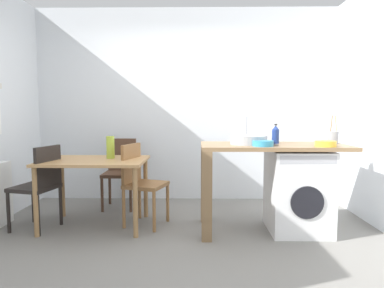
% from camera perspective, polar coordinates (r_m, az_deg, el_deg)
% --- Properties ---
extents(ground_plane, '(5.46, 5.46, 0.00)m').
position_cam_1_polar(ground_plane, '(3.26, -2.09, -17.05)').
color(ground_plane, slate).
extents(wall_back, '(4.60, 0.10, 2.70)m').
position_cam_1_polar(wall_back, '(4.76, -1.06, 6.66)').
color(wall_back, silver).
rests_on(wall_back, ground_plane).
extents(dining_table, '(1.10, 0.76, 0.74)m').
position_cam_1_polar(dining_table, '(3.75, -16.44, -4.05)').
color(dining_table, tan).
rests_on(dining_table, ground_plane).
extents(chair_person_seat, '(0.48, 0.48, 0.90)m').
position_cam_1_polar(chair_person_seat, '(3.87, -24.72, -6.09)').
color(chair_person_seat, black).
rests_on(chair_person_seat, ground_plane).
extents(chair_opposite, '(0.50, 0.50, 0.90)m').
position_cam_1_polar(chair_opposite, '(3.73, -8.97, -6.05)').
color(chair_opposite, olive).
rests_on(chair_opposite, ground_plane).
extents(chair_spare_by_wall, '(0.40, 0.40, 0.90)m').
position_cam_1_polar(chair_spare_by_wall, '(4.49, -12.22, -4.18)').
color(chair_spare_by_wall, '#4C3323').
rests_on(chair_spare_by_wall, ground_plane).
extents(kitchen_counter, '(1.50, 0.68, 0.92)m').
position_cam_1_polar(kitchen_counter, '(3.50, 10.49, -2.63)').
color(kitchen_counter, olive).
rests_on(kitchen_counter, ground_plane).
extents(washing_machine, '(0.60, 0.61, 0.86)m').
position_cam_1_polar(washing_machine, '(3.67, 17.78, -7.70)').
color(washing_machine, white).
rests_on(washing_machine, ground_plane).
extents(sink_basin, '(0.38, 0.38, 0.09)m').
position_cam_1_polar(sink_basin, '(3.47, 9.71, 0.70)').
color(sink_basin, '#9EA0A5').
rests_on(sink_basin, kitchen_counter).
extents(tap, '(0.02, 0.02, 0.28)m').
position_cam_1_polar(tap, '(3.64, 9.30, 2.42)').
color(tap, '#B2B2B7').
rests_on(tap, kitchen_counter).
extents(bottle_tall_green, '(0.08, 0.08, 0.21)m').
position_cam_1_polar(bottle_tall_green, '(3.61, 14.22, 1.57)').
color(bottle_tall_green, navy).
rests_on(bottle_tall_green, kitchen_counter).
extents(mixing_bowl, '(0.20, 0.20, 0.06)m').
position_cam_1_polar(mixing_bowl, '(3.30, 12.14, 0.17)').
color(mixing_bowl, teal).
rests_on(mixing_bowl, kitchen_counter).
extents(utensil_crock, '(0.11, 0.11, 0.30)m').
position_cam_1_polar(utensil_crock, '(3.76, 23.16, 1.07)').
color(utensil_crock, gray).
rests_on(utensil_crock, kitchen_counter).
extents(colander, '(0.20, 0.20, 0.06)m').
position_cam_1_polar(colander, '(3.45, 22.07, 0.11)').
color(colander, gold).
rests_on(colander, kitchen_counter).
extents(vase, '(0.09, 0.09, 0.25)m').
position_cam_1_polar(vase, '(3.78, -13.90, -0.55)').
color(vase, '#A8C63D').
rests_on(vase, dining_table).
extents(scissors, '(0.15, 0.06, 0.01)m').
position_cam_1_polar(scissors, '(3.42, 13.48, -0.14)').
color(scissors, '#B2B2B7').
rests_on(scissors, kitchen_counter).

